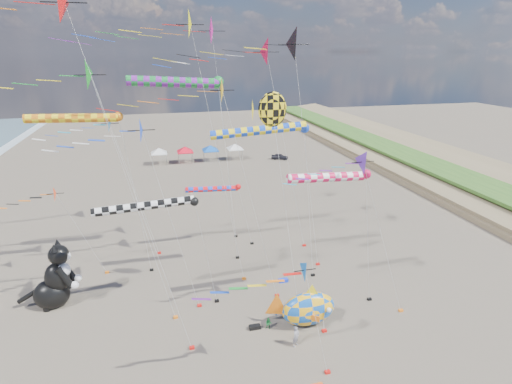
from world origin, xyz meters
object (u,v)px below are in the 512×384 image
object	(u,v)px
child_green	(269,324)
parked_car	(280,157)
person_adult	(296,336)
cat_inflatable	(52,274)
child_blue	(276,309)
fish_inflatable	(308,309)

from	to	relation	value
child_green	parked_car	xyz separation A→B (m)	(16.75, 50.48, 0.07)
person_adult	parked_car	size ratio (longest dim) A/B	0.50
cat_inflatable	person_adult	distance (m)	21.04
child_blue	parked_car	world-z (taller)	parked_car
child_green	child_blue	xyz separation A→B (m)	(1.15, 1.65, 0.02)
cat_inflatable	child_blue	size ratio (longest dim) A/B	5.66
cat_inflatable	person_adult	bearing A→B (deg)	-24.82
child_blue	parked_car	bearing A→B (deg)	26.69
cat_inflatable	parked_car	size ratio (longest dim) A/B	1.78
fish_inflatable	parked_car	distance (m)	52.69
cat_inflatable	parked_car	world-z (taller)	cat_inflatable
child_green	child_blue	bearing A→B (deg)	77.53
fish_inflatable	person_adult	world-z (taller)	fish_inflatable
cat_inflatable	fish_inflatable	size ratio (longest dim) A/B	1.02
child_green	person_adult	bearing A→B (deg)	-35.66
cat_inflatable	fish_inflatable	distance (m)	21.64
fish_inflatable	cat_inflatable	bearing A→B (deg)	158.15
person_adult	parked_car	bearing A→B (deg)	36.46
person_adult	cat_inflatable	bearing A→B (deg)	114.12
cat_inflatable	child_blue	world-z (taller)	cat_inflatable
fish_inflatable	person_adult	bearing A→B (deg)	-130.46
cat_inflatable	person_adult	size ratio (longest dim) A/B	3.55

